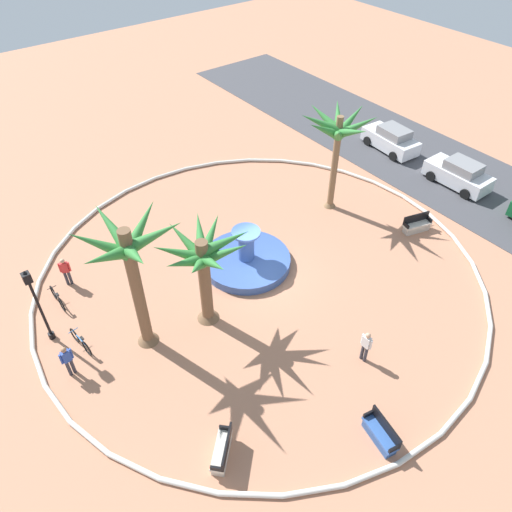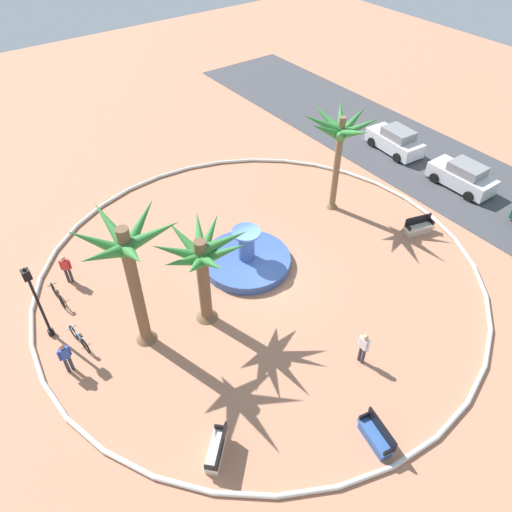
# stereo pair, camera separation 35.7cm
# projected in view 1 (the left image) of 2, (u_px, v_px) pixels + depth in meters

# --- Properties ---
(ground_plane) EXTENTS (80.00, 80.00, 0.00)m
(ground_plane) POSITION_uv_depth(u_px,v_px,m) (260.00, 274.00, 24.48)
(ground_plane) COLOR tan
(plaza_curb) EXTENTS (21.88, 21.88, 0.20)m
(plaza_curb) POSITION_uv_depth(u_px,v_px,m) (260.00, 272.00, 24.41)
(plaza_curb) COLOR silver
(plaza_curb) RESTS_ON ground
(street_asphalt) EXTENTS (48.00, 8.00, 0.03)m
(street_asphalt) POSITION_uv_depth(u_px,v_px,m) (449.00, 173.00, 31.43)
(street_asphalt) COLOR #424247
(street_asphalt) RESTS_ON ground
(fountain) EXTENTS (4.47, 4.47, 2.15)m
(fountain) POSITION_uv_depth(u_px,v_px,m) (246.00, 260.00, 24.81)
(fountain) COLOR #38569E
(fountain) RESTS_ON ground
(palm_tree_near_fountain) EXTENTS (4.35, 4.14, 6.39)m
(palm_tree_near_fountain) POSITION_uv_depth(u_px,v_px,m) (130.00, 262.00, 18.26)
(palm_tree_near_fountain) COLOR brown
(palm_tree_near_fountain) RESTS_ON ground
(palm_tree_by_curb) EXTENTS (4.02, 4.06, 4.77)m
(palm_tree_by_curb) POSITION_uv_depth(u_px,v_px,m) (203.00, 260.00, 20.00)
(palm_tree_by_curb) COLOR brown
(palm_tree_by_curb) RESTS_ON ground
(palm_tree_mid_plaza) EXTENTS (4.18, 4.08, 5.90)m
(palm_tree_mid_plaza) POSITION_uv_depth(u_px,v_px,m) (337.00, 133.00, 25.68)
(palm_tree_mid_plaza) COLOR brown
(palm_tree_mid_plaza) RESTS_ON ground
(bench_east) EXTENTS (0.91, 1.68, 1.00)m
(bench_east) POSITION_uv_depth(u_px,v_px,m) (416.00, 226.00, 26.83)
(bench_east) COLOR beige
(bench_east) RESTS_ON ground
(bench_west) EXTENTS (1.67, 0.81, 1.00)m
(bench_west) POSITION_uv_depth(u_px,v_px,m) (380.00, 434.00, 17.71)
(bench_west) COLOR #335BA8
(bench_west) RESTS_ON ground
(bench_north) EXTENTS (1.47, 1.50, 1.00)m
(bench_north) POSITION_uv_depth(u_px,v_px,m) (222.00, 451.00, 17.23)
(bench_north) COLOR beige
(bench_north) RESTS_ON ground
(lamppost) EXTENTS (0.32, 0.32, 4.02)m
(lamppost) POSITION_uv_depth(u_px,v_px,m) (37.00, 301.00, 19.90)
(lamppost) COLOR black
(lamppost) RESTS_ON ground
(bicycle_red_frame) EXTENTS (1.71, 0.44, 0.94)m
(bicycle_red_frame) POSITION_uv_depth(u_px,v_px,m) (81.00, 342.00, 20.81)
(bicycle_red_frame) COLOR black
(bicycle_red_frame) RESTS_ON ground
(bicycle_by_lamppost) EXTENTS (1.72, 0.44, 0.94)m
(bicycle_by_lamppost) POSITION_uv_depth(u_px,v_px,m) (57.00, 298.00, 22.70)
(bicycle_by_lamppost) COLOR black
(bicycle_by_lamppost) RESTS_ON ground
(person_cyclist_helmet) EXTENTS (0.23, 0.53, 1.64)m
(person_cyclist_helmet) POSITION_uv_depth(u_px,v_px,m) (68.00, 360.00, 19.47)
(person_cyclist_helmet) COLOR #33333D
(person_cyclist_helmet) RESTS_ON ground
(person_cyclist_photo) EXTENTS (0.34, 0.48, 1.61)m
(person_cyclist_photo) POSITION_uv_depth(u_px,v_px,m) (66.00, 270.00, 23.35)
(person_cyclist_photo) COLOR #33333D
(person_cyclist_photo) RESTS_ON ground
(person_pedestrian_stroll) EXTENTS (0.53, 0.22, 1.67)m
(person_pedestrian_stroll) POSITION_uv_depth(u_px,v_px,m) (366.00, 345.00, 19.98)
(person_pedestrian_stroll) COLOR #33333D
(person_pedestrian_stroll) RESTS_ON ground
(parked_car_leftmost) EXTENTS (4.12, 2.15, 1.67)m
(parked_car_leftmost) POSITION_uv_depth(u_px,v_px,m) (391.00, 139.00, 33.21)
(parked_car_leftmost) COLOR silver
(parked_car_leftmost) RESTS_ON ground
(parked_car_second) EXTENTS (4.01, 1.94, 1.67)m
(parked_car_second) POSITION_uv_depth(u_px,v_px,m) (459.00, 174.00, 29.95)
(parked_car_second) COLOR silver
(parked_car_second) RESTS_ON ground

